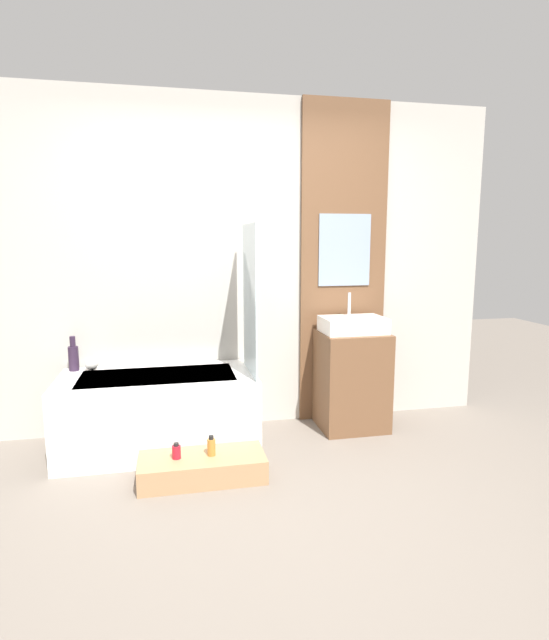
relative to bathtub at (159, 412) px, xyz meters
The scene contains 12 objects.
ground_plane 1.37m from the bathtub, 61.47° to the right, with size 12.00×12.00×0.00m, color slate.
wall_tiled_back 1.27m from the bathtub, 31.99° to the left, with size 4.20×0.06×2.60m, color #B7B2A8.
wall_wood_accent 1.86m from the bathtub, 13.04° to the left, with size 0.72×0.04×2.60m.
bathtub is the anchor object (origin of this frame).
glass_shower_screen 1.04m from the bathtub, ahead, with size 0.01×0.55×1.07m, color silver.
wooden_step_bench 0.64m from the bathtub, 63.85° to the right, with size 0.79×0.35×0.15m, color #A87F56.
vanity_cabinet 1.52m from the bathtub, ahead, with size 0.52×0.46×0.78m, color brown.
sink 1.62m from the bathtub, ahead, with size 0.49×0.34×0.31m.
vase_tall_dark 0.76m from the bathtub, 156.49° to the left, with size 0.07×0.07×0.26m.
vase_round_light 0.63m from the bathtub, 152.37° to the left, with size 0.10×0.10×0.10m, color silver.
bottle_soap_primary 0.57m from the bathtub, 78.56° to the right, with size 0.05×0.05×0.10m.
bottle_soap_secondary 0.64m from the bathtub, 59.06° to the right, with size 0.05×0.05×0.13m.
Camera 1 is at (-0.54, -2.37, 1.51)m, focal length 28.00 mm.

